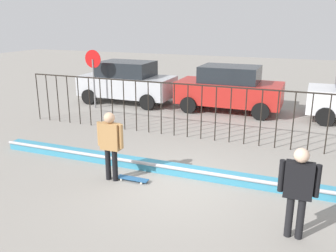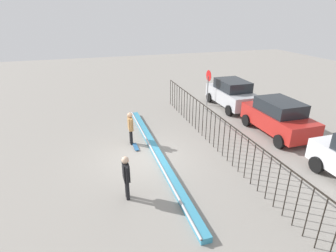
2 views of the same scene
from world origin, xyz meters
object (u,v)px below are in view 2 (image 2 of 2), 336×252
parked_car_red (278,117)px  stop_sign (208,83)px  parked_car_silver (232,94)px  camera_operator (126,174)px  skateboarder (130,125)px  skateboard (136,147)px

parked_car_red → stop_sign: (-5.56, -1.57, 0.64)m
parked_car_silver → parked_car_red: same height
camera_operator → stop_sign: 11.28m
camera_operator → parked_car_red: size_ratio=0.40×
skateboarder → parked_car_silver: 8.48m
parked_car_red → camera_operator: bearing=-74.1°
parked_car_silver → stop_sign: (-0.84, -1.43, 0.64)m
skateboard → stop_sign: stop_sign is taller
parked_car_silver → stop_sign: stop_sign is taller
camera_operator → parked_car_red: parked_car_red is taller
skateboard → parked_car_red: 7.77m
skateboarder → camera_operator: size_ratio=1.00×
skateboarder → parked_car_silver: parked_car_silver is taller
camera_operator → stop_sign: stop_sign is taller
skateboarder → parked_car_red: size_ratio=0.39×
skateboarder → parked_car_red: bearing=111.9°
skateboard → camera_operator: bearing=4.9°
camera_operator → skateboarder: bearing=46.8°
skateboarder → stop_sign: stop_sign is taller
camera_operator → parked_car_silver: parked_car_silver is taller
skateboarder → stop_sign: size_ratio=0.68×
skateboarder → stop_sign: 7.69m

